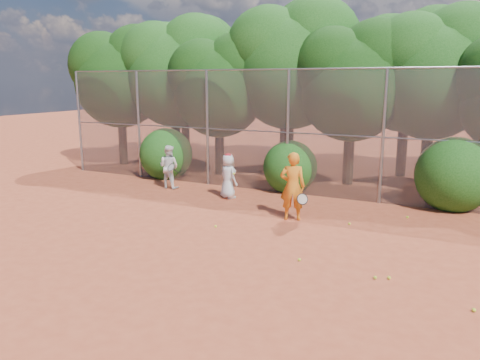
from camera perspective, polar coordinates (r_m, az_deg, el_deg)
The scene contains 24 objects.
ground at distance 9.97m, azimuth -1.19°, elevation -9.45°, with size 80.00×80.00×0.00m, color #A54025.
fence_back at distance 14.98m, azimuth 9.01°, elevation 5.77°, with size 20.05×0.09×4.03m.
tree_0 at distance 21.28m, azimuth -14.31°, elevation 12.44°, with size 4.38×3.81×6.00m.
tree_1 at distance 20.18m, azimuth -7.81°, elevation 13.39°, with size 4.64×4.03×6.35m.
tree_2 at distance 18.28m, azimuth -2.38°, elevation 11.82°, with size 3.99×3.47×5.47m.
tree_3 at distance 18.18m, azimuth 6.37°, elevation 14.32°, with size 4.89×4.26×6.70m.
tree_4 at distance 16.88m, azimuth 13.75°, elevation 12.07°, with size 4.19×3.64×5.73m.
tree_5 at distance 17.32m, azimuth 22.70°, elevation 12.45°, with size 4.51×3.92×6.17m.
tree_9 at distance 22.66m, azimuth -6.65°, elevation 13.70°, with size 4.83×4.20×6.62m.
tree_10 at distance 20.60m, azimuth 5.85°, elevation 14.70°, with size 5.15×4.48×7.06m.
tree_11 at distance 19.01m, azimuth 19.99°, elevation 12.89°, with size 4.64×4.03×6.35m.
bush_0 at distance 17.99m, azimuth -9.01°, elevation 3.42°, with size 2.00×2.00×2.00m, color #164611.
bush_1 at distance 15.70m, azimuth 6.13°, elevation 1.88°, with size 1.80×1.80×1.80m, color #164611.
bush_2 at distance 14.76m, azimuth 24.69°, elevation 0.98°, with size 2.20×2.20×2.20m, color #164611.
player_yellow at distance 12.42m, azimuth 6.42°, elevation -0.77°, with size 0.90×0.65×1.83m.
player_teen at distance 14.68m, azimuth -1.45°, elevation 0.50°, with size 0.81×0.70×1.43m.
player_white at distance 16.26m, azimuth -8.66°, elevation 1.62°, with size 0.84×0.72×1.49m.
ball_0 at distance 9.84m, azimuth 7.25°, elevation -9.61°, with size 0.07×0.07×0.07m, color #B7CE25.
ball_1 at distance 12.43m, azimuth 13.20°, elevation -5.20°, with size 0.07×0.07×0.07m, color #B7CE25.
ball_2 at distance 9.37m, azimuth 17.71°, elevation -11.28°, with size 0.07×0.07×0.07m, color #B7CE25.
ball_3 at distance 9.30m, azimuth 16.15°, elevation -11.36°, with size 0.07×0.07×0.07m, color #B7CE25.
ball_4 at distance 11.90m, azimuth -2.99°, elevation -5.67°, with size 0.07×0.07×0.07m, color #B7CE25.
ball_5 at distance 13.45m, azimuth 19.73°, elevation -4.29°, with size 0.07×0.07×0.07m, color #B7CE25.
ball_6 at distance 8.67m, azimuth 26.62°, elevation -13.98°, with size 0.07×0.07×0.07m, color #B7CE25.
Camera 1 is at (4.27, -8.23, 3.65)m, focal length 35.00 mm.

